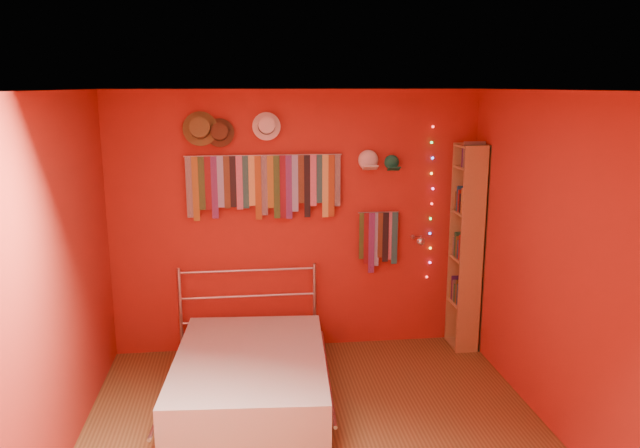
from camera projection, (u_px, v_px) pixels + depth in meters
name	position (u px, v px, depth m)	size (l,w,h in m)	color
ground	(319.00, 442.00, 4.53)	(3.50, 3.50, 0.00)	brown
back_wall	(296.00, 223.00, 5.95)	(3.50, 0.02, 2.50)	maroon
right_wall	(561.00, 268.00, 4.47)	(0.02, 3.50, 2.50)	maroon
left_wall	(51.00, 287.00, 4.04)	(0.02, 3.50, 2.50)	maroon
ceiling	(319.00, 90.00, 3.98)	(3.50, 3.50, 0.02)	white
tie_rack	(265.00, 183.00, 5.76)	(1.45, 0.03, 0.60)	#B5B5BA
small_tie_rack	(378.00, 237.00, 6.01)	(0.40, 0.03, 0.60)	#B5B5BA
fedora_olive	(200.00, 128.00, 5.55)	(0.31, 0.17, 0.31)	brown
fedora_brown	(220.00, 132.00, 5.59)	(0.26, 0.14, 0.26)	#4C2F1B
fedora_white	(267.00, 126.00, 5.63)	(0.26, 0.14, 0.25)	white
cap_white	(368.00, 160.00, 5.85)	(0.19, 0.23, 0.19)	white
cap_green	(392.00, 163.00, 5.88)	(0.16, 0.20, 0.16)	#176B4B
fairy_lights	(431.00, 204.00, 6.03)	(0.05, 0.02, 1.50)	#FF3333
reading_lamp	(420.00, 240.00, 5.87)	(0.08, 0.33, 0.10)	#B5B5BA
bookshelf	(470.00, 247.00, 5.99)	(0.25, 0.34, 2.00)	#9F7848
bed	(251.00, 374.00, 5.14)	(1.43, 1.84, 0.87)	#B5B5BA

